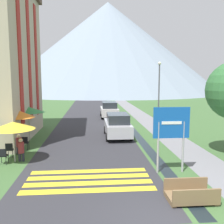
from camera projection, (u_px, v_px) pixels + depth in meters
The scene contains 20 objects.
ground_plane at pixel (113, 120), 27.32m from camera, with size 160.00×160.00×0.00m, color #3D6033.
road at pixel (91, 109), 37.00m from camera, with size 6.40×60.00×0.01m.
footpath at pixel (131, 109), 37.50m from camera, with size 2.20×60.00×0.01m.
drainage_channel at pixel (115, 109), 37.30m from camera, with size 0.60×60.00×0.00m.
crosswalk_marking at pixel (89, 180), 10.90m from camera, with size 5.44×2.54×0.01m.
mountain_distant at pixel (108, 48), 87.18m from camera, with size 75.52×75.52×30.70m.
road_sign at pixel (171, 130), 11.56m from camera, with size 1.71×0.11×3.11m.
footbridge at pixel (191, 194), 9.04m from camera, with size 1.70×1.10×0.65m.
parked_car_near at pixel (117, 125), 18.94m from camera, with size 1.91×4.22×1.82m.
parked_car_far at pixel (109, 110), 28.70m from camera, with size 1.99×4.01×1.82m.
cafe_chair_nearest at pixel (3, 155), 12.83m from camera, with size 0.40×0.40×0.85m.
cafe_chair_middle at pixel (25, 142), 15.50m from camera, with size 0.40×0.40×0.85m.
cafe_chair_near_left at pixel (10, 149), 13.94m from camera, with size 0.40×0.40×0.85m.
cafe_umbrella_front_yellow at pixel (13, 126), 13.08m from camera, with size 2.25×2.25×2.17m.
cafe_umbrella_middle_orange at pixel (19, 114), 15.64m from camera, with size 1.90×1.90×2.42m.
cafe_umbrella_rear_green at pixel (29, 110), 17.81m from camera, with size 2.25×2.25×2.42m.
person_seated_near at pixel (21, 149), 13.32m from camera, with size 0.32×0.32×1.26m.
person_seated_far at pixel (19, 143), 14.56m from camera, with size 0.32×0.32×1.20m.
person_standing_terrace at pixel (18, 132), 15.97m from camera, with size 0.32×0.32×1.75m.
streetlamp at pixel (159, 90), 22.25m from camera, with size 0.28×0.28×5.92m.
Camera 1 is at (-2.35, -6.88, 4.37)m, focal length 40.00 mm.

